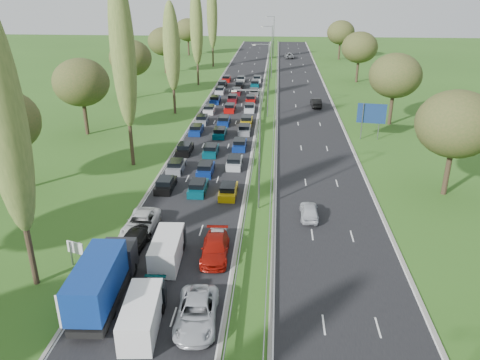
% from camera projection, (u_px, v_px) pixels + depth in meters
% --- Properties ---
extents(ground, '(260.00, 260.00, 0.00)m').
position_uv_depth(ground, '(268.00, 114.00, 80.65)').
color(ground, '#2E581B').
rests_on(ground, ground).
extents(near_carriageway, '(10.50, 215.00, 0.04)m').
position_uv_depth(near_carriageway, '(230.00, 109.00, 83.45)').
color(near_carriageway, black).
rests_on(near_carriageway, ground).
extents(far_carriageway, '(10.50, 215.00, 0.04)m').
position_uv_depth(far_carriageway, '(306.00, 111.00, 82.46)').
color(far_carriageway, black).
rests_on(far_carriageway, ground).
extents(central_reservation, '(2.36, 215.00, 0.32)m').
position_uv_depth(central_reservation, '(268.00, 107.00, 82.74)').
color(central_reservation, gray).
rests_on(central_reservation, ground).
extents(lamp_columns, '(0.18, 140.18, 12.00)m').
position_uv_depth(lamp_columns, '(268.00, 81.00, 76.50)').
color(lamp_columns, gray).
rests_on(lamp_columns, ground).
extents(poplar_row, '(2.80, 127.80, 22.44)m').
position_uv_depth(poplar_row, '(155.00, 47.00, 66.16)').
color(poplar_row, '#2D2116').
rests_on(poplar_row, ground).
extents(woodland_left, '(8.00, 166.00, 11.10)m').
position_uv_depth(woodland_left, '(71.00, 87.00, 63.65)').
color(woodland_left, '#2D2116').
rests_on(woodland_left, ground).
extents(woodland_right, '(8.00, 153.00, 11.10)m').
position_uv_depth(woodland_right, '(409.00, 87.00, 64.00)').
color(woodland_right, '#2D2116').
rests_on(woodland_right, ground).
extents(traffic_queue_fill, '(9.08, 67.16, 0.80)m').
position_uv_depth(traffic_queue_fill, '(227.00, 114.00, 78.59)').
color(traffic_queue_fill, black).
rests_on(traffic_queue_fill, ground).
extents(near_car_2, '(2.66, 5.61, 1.55)m').
position_uv_depth(near_car_2, '(141.00, 223.00, 42.08)').
color(near_car_2, silver).
rests_on(near_car_2, near_carriageway).
extents(near_car_3, '(2.44, 5.13, 1.44)m').
position_uv_depth(near_car_3, '(133.00, 241.00, 39.13)').
color(near_car_3, black).
rests_on(near_car_3, near_carriageway).
extents(near_car_7, '(1.90, 4.52, 1.30)m').
position_uv_depth(near_car_7, '(149.00, 300.00, 31.94)').
color(near_car_7, '#054F52').
rests_on(near_car_7, near_carriageway).
extents(near_car_10, '(2.97, 5.86, 1.59)m').
position_uv_depth(near_car_10, '(197.00, 313.00, 30.50)').
color(near_car_10, '#AFB3B9').
rests_on(near_car_10, near_carriageway).
extents(near_car_11, '(2.39, 5.41, 1.55)m').
position_uv_depth(near_car_11, '(215.00, 248.00, 38.01)').
color(near_car_11, '#931109').
rests_on(near_car_11, near_carriageway).
extents(near_car_12, '(1.97, 4.19, 1.39)m').
position_uv_depth(near_car_12, '(217.00, 240.00, 39.37)').
color(near_car_12, white).
rests_on(near_car_12, near_carriageway).
extents(far_car_0, '(1.70, 4.17, 1.42)m').
position_uv_depth(far_car_0, '(309.00, 211.00, 44.46)').
color(far_car_0, silver).
rests_on(far_car_0, far_carriageway).
extents(far_car_1, '(1.89, 4.89, 1.59)m').
position_uv_depth(far_car_1, '(316.00, 103.00, 84.69)').
color(far_car_1, black).
rests_on(far_car_1, far_carriageway).
extents(far_car_2, '(3.01, 5.86, 1.58)m').
position_uv_depth(far_car_2, '(289.00, 55.00, 140.93)').
color(far_car_2, slate).
rests_on(far_car_2, far_carriageway).
extents(blue_lorry, '(2.44, 8.78, 3.71)m').
position_uv_depth(blue_lorry, '(103.00, 279.00, 32.12)').
color(blue_lorry, black).
rests_on(blue_lorry, near_carriageway).
extents(white_van_front, '(2.10, 5.36, 2.15)m').
position_uv_depth(white_van_front, '(143.00, 313.00, 30.01)').
color(white_van_front, white).
rests_on(white_van_front, near_carriageway).
extents(white_van_rear, '(2.11, 5.38, 2.16)m').
position_uv_depth(white_van_rear, '(168.00, 248.00, 37.43)').
color(white_van_rear, silver).
rests_on(white_van_rear, near_carriageway).
extents(info_sign, '(1.46, 0.56, 2.10)m').
position_uv_depth(info_sign, '(76.00, 250.00, 36.63)').
color(info_sign, gray).
rests_on(info_sign, ground).
extents(direction_sign, '(3.97, 0.71, 5.20)m').
position_uv_depth(direction_sign, '(371.00, 115.00, 65.99)').
color(direction_sign, gray).
rests_on(direction_sign, ground).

